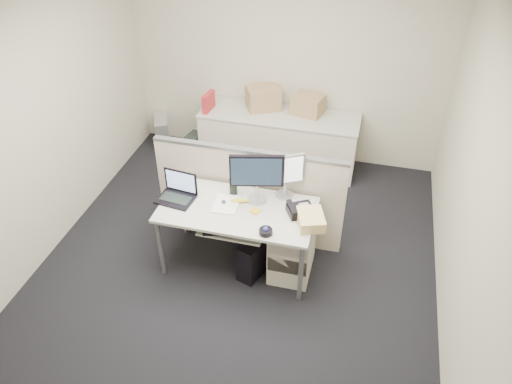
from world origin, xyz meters
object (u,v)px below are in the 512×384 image
(laptop, at_px, (175,189))
(desk_phone, at_px, (300,210))
(desk, at_px, (237,214))
(monitor_main, at_px, (257,178))

(laptop, xyz_separation_m, desk_phone, (1.22, 0.10, -0.09))
(laptop, distance_m, desk_phone, 1.23)
(desk, relative_size, desk_phone, 6.41)
(desk, bearing_deg, laptop, -178.15)
(laptop, bearing_deg, desk, 8.61)
(desk, relative_size, laptop, 4.28)
(desk, distance_m, monitor_main, 0.40)
(monitor_main, xyz_separation_m, desk_phone, (0.45, -0.10, -0.22))
(monitor_main, xyz_separation_m, laptop, (-0.77, -0.20, -0.13))
(desk, height_order, desk_phone, desk_phone)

